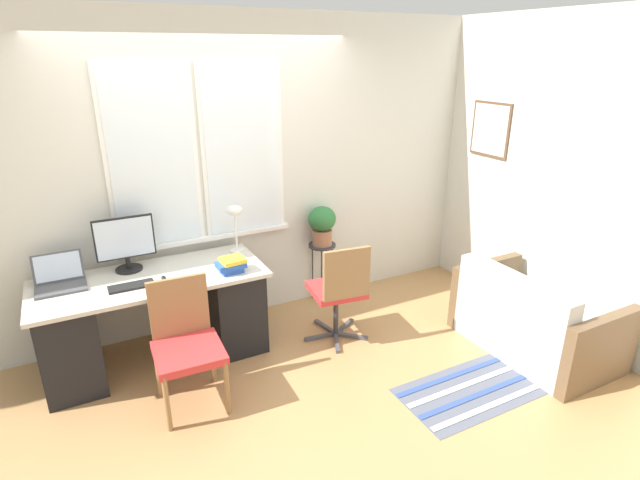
% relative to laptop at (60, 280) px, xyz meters
% --- Properties ---
extents(ground_plane, '(14.00, 14.00, 0.00)m').
position_rel_laptop_xyz_m(ground_plane, '(1.29, -0.50, -0.79)').
color(ground_plane, tan).
extents(wall_back_with_window, '(9.00, 0.12, 2.70)m').
position_rel_laptop_xyz_m(wall_back_with_window, '(1.28, 0.31, 0.57)').
color(wall_back_with_window, silver).
rests_on(wall_back_with_window, ground_plane).
extents(wall_right_with_picture, '(0.08, 9.00, 2.70)m').
position_rel_laptop_xyz_m(wall_right_with_picture, '(3.93, -0.50, 0.56)').
color(wall_right_with_picture, silver).
rests_on(wall_right_with_picture, ground_plane).
extents(desk, '(1.73, 0.74, 0.74)m').
position_rel_laptop_xyz_m(desk, '(0.62, -0.13, -0.40)').
color(desk, beige).
rests_on(desk, ground_plane).
extents(laptop, '(0.35, 0.32, 0.22)m').
position_rel_laptop_xyz_m(laptop, '(0.00, 0.00, 0.00)').
color(laptop, '#4C4C51').
rests_on(laptop, desk).
extents(monitor, '(0.45, 0.21, 0.44)m').
position_rel_laptop_xyz_m(monitor, '(0.49, 0.08, 0.18)').
color(monitor, black).
rests_on(monitor, desk).
extents(keyboard, '(0.32, 0.13, 0.02)m').
position_rel_laptop_xyz_m(keyboard, '(0.46, -0.25, -0.04)').
color(keyboard, black).
rests_on(keyboard, desk).
extents(mouse, '(0.03, 0.06, 0.03)m').
position_rel_laptop_xyz_m(mouse, '(0.70, -0.23, -0.03)').
color(mouse, black).
rests_on(mouse, desk).
extents(desk_lamp, '(0.14, 0.14, 0.42)m').
position_rel_laptop_xyz_m(desk_lamp, '(1.38, 0.06, 0.28)').
color(desk_lamp, white).
rests_on(desk_lamp, desk).
extents(book_stack, '(0.22, 0.18, 0.12)m').
position_rel_laptop_xyz_m(book_stack, '(1.21, -0.33, 0.01)').
color(book_stack, '#2851B2').
rests_on(book_stack, desk).
extents(desk_chair_wooden, '(0.48, 0.48, 0.90)m').
position_rel_laptop_xyz_m(desk_chair_wooden, '(0.72, -0.75, -0.31)').
color(desk_chair_wooden, olive).
rests_on(desk_chair_wooden, ground_plane).
extents(office_chair_swivel, '(0.56, 0.56, 0.91)m').
position_rel_laptop_xyz_m(office_chair_swivel, '(2.06, -0.56, -0.30)').
color(office_chair_swivel, '#47474C').
rests_on(office_chair_swivel, ground_plane).
extents(couch_loveseat, '(0.77, 1.25, 0.73)m').
position_rel_laptop_xyz_m(couch_loveseat, '(3.42, -1.43, -0.53)').
color(couch_loveseat, beige).
rests_on(couch_loveseat, ground_plane).
extents(plant_stand, '(0.27, 0.27, 0.61)m').
position_rel_laptop_xyz_m(plant_stand, '(2.27, 0.16, -0.25)').
color(plant_stand, '#333338').
rests_on(plant_stand, ground_plane).
extents(potted_plant, '(0.27, 0.27, 0.38)m').
position_rel_laptop_xyz_m(potted_plant, '(2.27, 0.16, 0.04)').
color(potted_plant, '#9E6B4C').
rests_on(potted_plant, plant_stand).
extents(floor_rug_striped, '(1.06, 0.59, 0.01)m').
position_rel_laptop_xyz_m(floor_rug_striped, '(2.58, -1.63, -0.78)').
color(floor_rug_striped, '#565B6B').
rests_on(floor_rug_striped, ground_plane).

